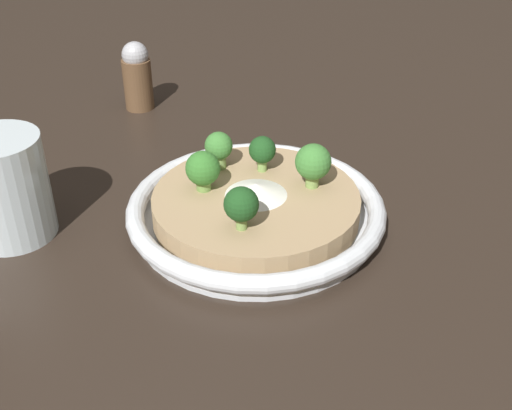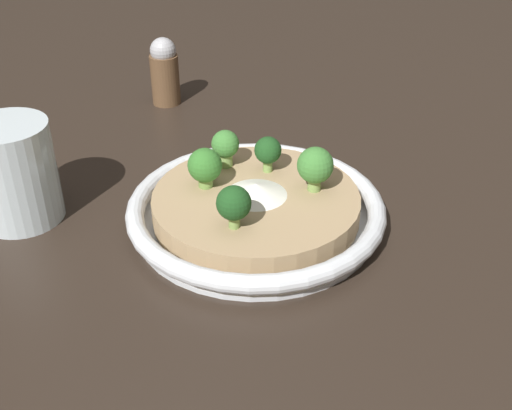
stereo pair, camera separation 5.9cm
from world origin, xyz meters
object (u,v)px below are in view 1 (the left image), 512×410
object	(u,v)px
broccoli_front_right	(241,205)
broccoli_back	(262,151)
broccoli_back_right	(313,163)
broccoli_back_left	(219,148)
risotto_bowl	(256,209)
pepper_shaker	(137,76)
broccoli_left	(203,169)
drinking_glass	(5,188)

from	to	relation	value
broccoli_front_right	broccoli_back	distance (m)	0.10
broccoli_back_right	broccoli_back_left	world-z (taller)	broccoli_back_right
broccoli_front_right	broccoli_back_left	size ratio (longest dim) A/B	1.03
broccoli_front_right	broccoli_back_right	xyz separation A→B (m)	(0.04, 0.09, 0.00)
risotto_bowl	broccoli_back_right	bearing A→B (deg)	34.58
broccoli_back_right	pepper_shaker	world-z (taller)	pepper_shaker
broccoli_back_right	broccoli_back_left	distance (m)	0.09
broccoli_back_right	broccoli_back_left	size ratio (longest dim) A/B	1.14
broccoli_left	drinking_glass	bearing A→B (deg)	-153.86
broccoli_back_right	broccoli_back	xyz separation A→B (m)	(-0.05, 0.01, -0.00)
risotto_bowl	broccoli_front_right	xyz separation A→B (m)	(0.01, -0.05, 0.04)
risotto_bowl	drinking_glass	size ratio (longest dim) A/B	2.49
risotto_bowl	broccoli_back_left	distance (m)	0.07
broccoli_left	broccoli_back_left	xyz separation A→B (m)	(-0.00, 0.04, 0.00)
broccoli_back	broccoli_front_right	bearing A→B (deg)	-82.18
broccoli_left	drinking_glass	distance (m)	0.17
broccoli_back	broccoli_back_left	size ratio (longest dim) A/B	0.95
broccoli_back	broccoli_left	world-z (taller)	broccoli_left
broccoli_front_right	pepper_shaker	bearing A→B (deg)	131.48
broccoli_back_right	pepper_shaker	xyz separation A→B (m)	(-0.27, 0.17, -0.01)
broccoli_back_right	drinking_glass	world-z (taller)	drinking_glass
broccoli_back_left	pepper_shaker	xyz separation A→B (m)	(-0.17, 0.17, -0.01)
risotto_bowl	drinking_glass	distance (m)	0.22
risotto_bowl	broccoli_back	bearing A→B (deg)	100.64
broccoli_back	drinking_glass	size ratio (longest dim) A/B	0.37
broccoli_back	pepper_shaker	world-z (taller)	pepper_shaker
pepper_shaker	broccoli_back_right	bearing A→B (deg)	-32.94
risotto_bowl	broccoli_front_right	size ratio (longest dim) A/B	6.17
broccoli_back_left	drinking_glass	xyz separation A→B (m)	(-0.16, -0.12, -0.01)
broccoli_left	pepper_shaker	distance (m)	0.27
broccoli_front_right	broccoli_back_left	world-z (taller)	broccoli_front_right
broccoli_front_right	broccoli_left	size ratio (longest dim) A/B	1.01
risotto_bowl	pepper_shaker	bearing A→B (deg)	137.56
broccoli_back	broccoli_left	xyz separation A→B (m)	(-0.04, -0.05, -0.00)
broccoli_back_right	broccoli_back	world-z (taller)	broccoli_back_right
broccoli_back_left	pepper_shaker	size ratio (longest dim) A/B	0.43
broccoli_back_right	broccoli_back	size ratio (longest dim) A/B	1.19
risotto_bowl	broccoli_back_left	size ratio (longest dim) A/B	6.39
risotto_bowl	broccoli_back_right	distance (m)	0.07
broccoli_back	broccoli_back_left	world-z (taller)	broccoli_back_left
broccoli_front_right	pepper_shaker	size ratio (longest dim) A/B	0.45
risotto_bowl	pepper_shaker	xyz separation A→B (m)	(-0.22, 0.20, 0.03)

